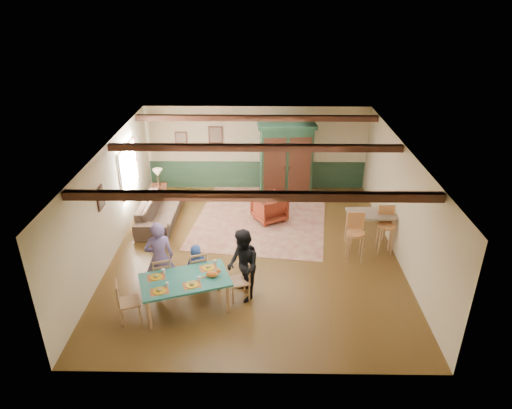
{
  "coord_description": "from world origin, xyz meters",
  "views": [
    {
      "loc": [
        0.17,
        -9.83,
        6.13
      ],
      "look_at": [
        0.02,
        0.33,
        1.15
      ],
      "focal_mm": 32.0,
      "sensor_mm": 36.0,
      "label": 1
    }
  ],
  "objects_px": {
    "end_table": "(160,194)",
    "bar_stool_right": "(386,230)",
    "dining_chair_far_left": "(162,275)",
    "armchair": "(269,208)",
    "person_man": "(160,258)",
    "bar_stool_left": "(355,239)",
    "person_child": "(197,265)",
    "cat": "(212,273)",
    "dining_table": "(186,294)",
    "table_lamp": "(158,177)",
    "sofa": "(159,211)",
    "dining_chair_end_left": "(129,301)",
    "person_woman": "(243,266)",
    "dining_chair_end_right": "(239,280)",
    "dining_chair_far_right": "(198,268)",
    "armoire": "(286,163)",
    "counter_table": "(369,230)"
  },
  "relations": [
    {
      "from": "end_table",
      "to": "armchair",
      "type": "bearing_deg",
      "value": -17.98
    },
    {
      "from": "dining_table",
      "to": "person_child",
      "type": "distance_m",
      "value": 0.89
    },
    {
      "from": "dining_chair_end_left",
      "to": "armchair",
      "type": "height_order",
      "value": "dining_chair_end_left"
    },
    {
      "from": "dining_table",
      "to": "person_child",
      "type": "bearing_deg",
      "value": 82.49
    },
    {
      "from": "dining_table",
      "to": "counter_table",
      "type": "relative_size",
      "value": 1.54
    },
    {
      "from": "armchair",
      "to": "cat",
      "type": "bearing_deg",
      "value": 43.11
    },
    {
      "from": "armchair",
      "to": "bar_stool_left",
      "type": "xyz_separation_m",
      "value": [
        2.03,
        -2.09,
        0.23
      ]
    },
    {
      "from": "person_woman",
      "to": "armchair",
      "type": "relative_size",
      "value": 1.94
    },
    {
      "from": "person_man",
      "to": "bar_stool_left",
      "type": "distance_m",
      "value": 4.6
    },
    {
      "from": "person_child",
      "to": "armoire",
      "type": "bearing_deg",
      "value": -134.47
    },
    {
      "from": "dining_chair_end_left",
      "to": "bar_stool_right",
      "type": "xyz_separation_m",
      "value": [
        5.68,
        2.68,
        0.13
      ]
    },
    {
      "from": "person_woman",
      "to": "person_child",
      "type": "relative_size",
      "value": 1.64
    },
    {
      "from": "dining_chair_far_left",
      "to": "dining_chair_end_right",
      "type": "distance_m",
      "value": 1.68
    },
    {
      "from": "sofa",
      "to": "armchair",
      "type": "bearing_deg",
      "value": -85.84
    },
    {
      "from": "dining_table",
      "to": "person_child",
      "type": "height_order",
      "value": "person_child"
    },
    {
      "from": "armoire",
      "to": "bar_stool_right",
      "type": "bearing_deg",
      "value": -57.6
    },
    {
      "from": "dining_chair_far_right",
      "to": "cat",
      "type": "distance_m",
      "value": 0.89
    },
    {
      "from": "dining_table",
      "to": "cat",
      "type": "relative_size",
      "value": 5.0
    },
    {
      "from": "person_woman",
      "to": "armoire",
      "type": "relative_size",
      "value": 0.67
    },
    {
      "from": "dining_chair_far_left",
      "to": "person_woman",
      "type": "xyz_separation_m",
      "value": [
        1.76,
        -0.14,
        0.34
      ]
    },
    {
      "from": "person_woman",
      "to": "bar_stool_right",
      "type": "height_order",
      "value": "person_woman"
    },
    {
      "from": "cat",
      "to": "bar_stool_right",
      "type": "height_order",
      "value": "bar_stool_right"
    },
    {
      "from": "dining_chair_end_right",
      "to": "person_man",
      "type": "bearing_deg",
      "value": -117.3
    },
    {
      "from": "dining_chair_end_right",
      "to": "table_lamp",
      "type": "relative_size",
      "value": 1.78
    },
    {
      "from": "dining_chair_far_right",
      "to": "bar_stool_left",
      "type": "xyz_separation_m",
      "value": [
        3.64,
        1.1,
        0.14
      ]
    },
    {
      "from": "dining_chair_far_right",
      "to": "dining_chair_end_right",
      "type": "relative_size",
      "value": 1.0
    },
    {
      "from": "dining_chair_end_right",
      "to": "armoire",
      "type": "height_order",
      "value": "armoire"
    },
    {
      "from": "person_man",
      "to": "armoire",
      "type": "bearing_deg",
      "value": -140.22
    },
    {
      "from": "table_lamp",
      "to": "end_table",
      "type": "bearing_deg",
      "value": 0.0
    },
    {
      "from": "end_table",
      "to": "counter_table",
      "type": "relative_size",
      "value": 0.5
    },
    {
      "from": "bar_stool_left",
      "to": "armoire",
      "type": "bearing_deg",
      "value": 116.12
    },
    {
      "from": "cat",
      "to": "bar_stool_right",
      "type": "xyz_separation_m",
      "value": [
        4.07,
        2.23,
        -0.22
      ]
    },
    {
      "from": "dining_chair_far_left",
      "to": "bar_stool_right",
      "type": "distance_m",
      "value": 5.51
    },
    {
      "from": "dining_chair_far_left",
      "to": "dining_chair_end_left",
      "type": "height_order",
      "value": "same"
    },
    {
      "from": "dining_chair_end_left",
      "to": "dining_chair_end_right",
      "type": "xyz_separation_m",
      "value": [
        2.13,
        0.74,
        0.0
      ]
    },
    {
      "from": "armoire",
      "to": "person_woman",
      "type": "bearing_deg",
      "value": -107.39
    },
    {
      "from": "person_child",
      "to": "bar_stool_right",
      "type": "bearing_deg",
      "value": 178.74
    },
    {
      "from": "dining_chair_far_left",
      "to": "armchair",
      "type": "distance_m",
      "value": 4.17
    },
    {
      "from": "person_man",
      "to": "table_lamp",
      "type": "bearing_deg",
      "value": -96.89
    },
    {
      "from": "sofa",
      "to": "bar_stool_left",
      "type": "distance_m",
      "value": 5.47
    },
    {
      "from": "person_woman",
      "to": "counter_table",
      "type": "relative_size",
      "value": 1.41
    },
    {
      "from": "dining_chair_end_left",
      "to": "person_woman",
      "type": "height_order",
      "value": "person_woman"
    },
    {
      "from": "dining_chair_end_right",
      "to": "end_table",
      "type": "bearing_deg",
      "value": -169.59
    },
    {
      "from": "person_child",
      "to": "armchair",
      "type": "relative_size",
      "value": 1.18
    },
    {
      "from": "person_child",
      "to": "cat",
      "type": "bearing_deg",
      "value": 99.46
    },
    {
      "from": "end_table",
      "to": "bar_stool_right",
      "type": "relative_size",
      "value": 0.48
    },
    {
      "from": "cat",
      "to": "bar_stool_right",
      "type": "bearing_deg",
      "value": 9.66
    },
    {
      "from": "dining_chair_far_left",
      "to": "table_lamp",
      "type": "distance_m",
      "value": 4.64
    },
    {
      "from": "end_table",
      "to": "counter_table",
      "type": "xyz_separation_m",
      "value": [
        5.84,
        -2.49,
        0.19
      ]
    },
    {
      "from": "counter_table",
      "to": "dining_chair_far_left",
      "type": "bearing_deg",
      "value": -157.33
    }
  ]
}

